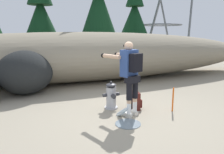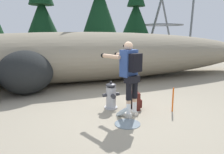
{
  "view_description": "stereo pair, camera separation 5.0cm",
  "coord_description": "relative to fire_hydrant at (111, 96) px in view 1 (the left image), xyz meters",
  "views": [
    {
      "loc": [
        -1.92,
        -4.54,
        1.87
      ],
      "look_at": [
        -0.01,
        0.67,
        0.75
      ],
      "focal_mm": 34.35,
      "sensor_mm": 36.0,
      "label": 1
    },
    {
      "loc": [
        -1.88,
        -4.56,
        1.87
      ],
      "look_at": [
        -0.01,
        0.67,
        0.75
      ],
      "focal_mm": 34.35,
      "sensor_mm": 36.0,
      "label": 2
    }
  ],
  "objects": [
    {
      "name": "ground_plane",
      "position": [
        0.14,
        -0.36,
        -0.34
      ],
      "size": [
        56.0,
        56.0,
        0.04
      ],
      "primitive_type": "cube",
      "color": "gray"
    },
    {
      "name": "spare_backpack",
      "position": [
        0.55,
        -0.26,
        -0.1
      ],
      "size": [
        0.32,
        0.33,
        0.47
      ],
      "rotation": [
        0.0,
        0.0,
        6.11
      ],
      "color": "#511E19",
      "rests_on": "ground_plane"
    },
    {
      "name": "dirt_embankment",
      "position": [
        0.14,
        3.57,
        0.65
      ],
      "size": [
        16.55,
        3.2,
        1.95
      ],
      "primitive_type": "ellipsoid",
      "color": "gray",
      "rests_on": "ground_plane"
    },
    {
      "name": "pine_tree_center",
      "position": [
        1.66,
        6.53,
        3.24
      ],
      "size": [
        2.11,
        2.11,
        6.44
      ],
      "color": "#47331E",
      "rests_on": "ground_plane"
    },
    {
      "name": "hydrant_water_jet",
      "position": [
        0.0,
        -0.72,
        -0.26
      ],
      "size": [
        0.55,
        1.17,
        0.65
      ],
      "color": "silver",
      "rests_on": "ground_plane"
    },
    {
      "name": "fire_hydrant",
      "position": [
        0.0,
        0.0,
        0.0
      ],
      "size": [
        0.43,
        0.38,
        0.71
      ],
      "color": "#B2B2B7",
      "rests_on": "ground_plane"
    },
    {
      "name": "pine_tree_left",
      "position": [
        -1.24,
        8.2,
        2.77
      ],
      "size": [
        2.14,
        2.14,
        5.58
      ],
      "color": "#47331E",
      "rests_on": "ground_plane"
    },
    {
      "name": "boulder_large",
      "position": [
        -2.05,
        2.21,
        0.37
      ],
      "size": [
        2.21,
        2.17,
        1.38
      ],
      "primitive_type": "ellipsoid",
      "rotation": [
        0.0,
        0.0,
        3.59
      ],
      "color": "black",
      "rests_on": "ground_plane"
    },
    {
      "name": "utility_worker",
      "position": [
        0.23,
        -0.57,
        0.75
      ],
      "size": [
        0.74,
        1.04,
        1.7
      ],
      "rotation": [
        0.0,
        0.0,
        1.96
      ],
      "color": "beige",
      "rests_on": "ground_plane"
    },
    {
      "name": "pine_tree_right",
      "position": [
        4.9,
        8.8,
        3.04
      ],
      "size": [
        1.92,
        1.92,
        5.63
      ],
      "color": "#47331E",
      "rests_on": "ground_plane"
    },
    {
      "name": "survey_stake",
      "position": [
        1.34,
        -0.72,
        -0.02
      ],
      "size": [
        0.04,
        0.04,
        0.6
      ],
      "primitive_type": "cylinder",
      "color": "#E55914",
      "rests_on": "ground_plane"
    }
  ]
}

